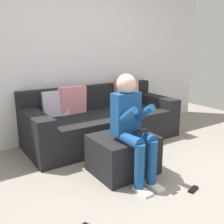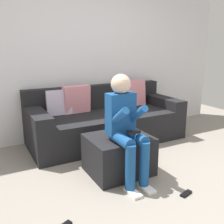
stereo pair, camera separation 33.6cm
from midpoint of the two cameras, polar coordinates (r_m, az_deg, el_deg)
The scene contains 6 objects.
ground_plane at distance 2.91m, azimuth 13.17°, elevation -16.43°, with size 7.16×7.16×0.00m, color gray.
wall_back at distance 4.28m, azimuth -4.65°, elevation 10.98°, with size 5.51×0.10×2.44m, color silver.
couch_sectional at distance 4.09m, azimuth 0.84°, elevation -2.04°, with size 2.38×0.98×0.91m.
ottoman at distance 3.10m, azimuth 4.59°, elevation -9.34°, with size 0.71×0.60×0.45m, color black.
person_seated at distance 2.79m, azimuth 6.52°, elevation -2.62°, with size 0.31×0.64×1.18m.
remote_near_ottoman at distance 2.90m, azimuth 19.36°, elevation -16.70°, with size 0.15×0.05×0.02m, color black.
Camera 2 is at (-1.56, -1.93, 1.47)m, focal length 41.49 mm.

